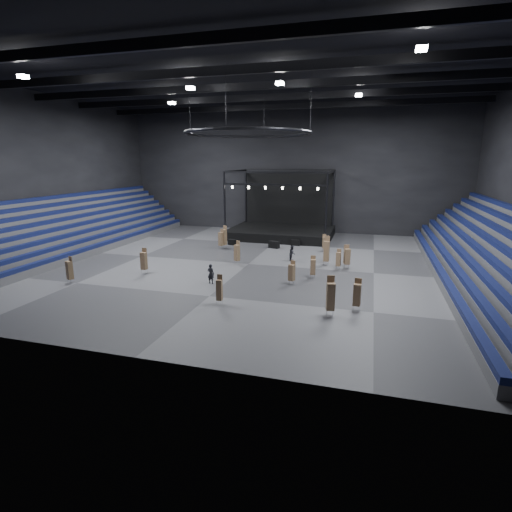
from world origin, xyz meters
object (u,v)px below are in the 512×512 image
(chair_stack_10, at_px, (331,296))
(flight_case_left, at_px, (232,242))
(chair_stack_3, at_px, (325,242))
(chair_stack_7, at_px, (221,239))
(man_center, at_px, (211,274))
(flight_case_mid, at_px, (274,245))
(chair_stack_9, at_px, (347,256))
(chair_stack_5, at_px, (219,289))
(chair_stack_6, at_px, (224,237))
(chair_stack_2, at_px, (338,259))
(chair_stack_1, at_px, (313,267))
(chair_stack_13, at_px, (292,272))
(crew_member, at_px, (292,253))
(stage, at_px, (282,226))
(chair_stack_11, at_px, (237,252))
(flight_case_right, at_px, (296,243))
(chair_stack_8, at_px, (327,251))
(chair_stack_0, at_px, (144,260))
(chair_stack_4, at_px, (70,270))
(chair_stack_12, at_px, (357,294))

(chair_stack_10, bearing_deg, flight_case_left, 110.10)
(flight_case_left, xyz_separation_m, chair_stack_3, (11.70, -0.62, 0.74))
(flight_case_left, xyz_separation_m, chair_stack_7, (-0.50, -2.60, 0.91))
(flight_case_left, bearing_deg, man_center, -77.08)
(flight_case_mid, relative_size, chair_stack_9, 0.54)
(chair_stack_5, distance_m, chair_stack_6, 19.53)
(flight_case_mid, bearing_deg, chair_stack_2, -43.24)
(chair_stack_5, bearing_deg, flight_case_left, 101.82)
(chair_stack_6, relative_size, man_center, 1.59)
(flight_case_left, bearing_deg, chair_stack_1, -45.10)
(chair_stack_13, xyz_separation_m, man_center, (-6.81, -1.61, -0.25))
(flight_case_mid, bearing_deg, crew_member, -59.02)
(stage, relative_size, man_center, 7.99)
(chair_stack_1, bearing_deg, chair_stack_3, 81.40)
(chair_stack_2, distance_m, chair_stack_11, 10.23)
(flight_case_left, distance_m, chair_stack_7, 2.80)
(flight_case_right, bearing_deg, flight_case_left, -166.80)
(stage, bearing_deg, flight_case_left, -122.34)
(chair_stack_13, bearing_deg, man_center, -148.50)
(chair_stack_11, bearing_deg, stage, 107.90)
(chair_stack_8, bearing_deg, chair_stack_0, -149.94)
(chair_stack_0, distance_m, chair_stack_9, 19.64)
(chair_stack_8, height_order, man_center, chair_stack_8)
(crew_member, bearing_deg, chair_stack_0, 130.83)
(stage, relative_size, chair_stack_9, 5.88)
(chair_stack_0, height_order, crew_member, chair_stack_0)
(chair_stack_4, relative_size, chair_stack_6, 0.86)
(stage, height_order, chair_stack_8, stage)
(chair_stack_10, bearing_deg, chair_stack_13, 107.25)
(chair_stack_12, height_order, man_center, chair_stack_12)
(flight_case_left, relative_size, flight_case_mid, 0.81)
(chair_stack_3, bearing_deg, chair_stack_9, -89.83)
(stage, relative_size, chair_stack_3, 6.81)
(chair_stack_0, xyz_separation_m, chair_stack_12, (19.71, -4.35, -0.03))
(flight_case_mid, xyz_separation_m, chair_stack_3, (6.14, -0.23, 0.66))
(chair_stack_1, distance_m, chair_stack_11, 8.75)
(chair_stack_7, relative_size, chair_stack_11, 0.98)
(chair_stack_5, distance_m, chair_stack_9, 15.48)
(flight_case_mid, bearing_deg, chair_stack_8, -42.90)
(crew_member, bearing_deg, stage, 22.18)
(flight_case_right, relative_size, chair_stack_13, 0.52)
(chair_stack_11, distance_m, chair_stack_13, 8.60)
(chair_stack_11, relative_size, chair_stack_13, 1.15)
(flight_case_mid, bearing_deg, chair_stack_12, -60.65)
(chair_stack_8, height_order, chair_stack_10, chair_stack_8)
(chair_stack_4, bearing_deg, chair_stack_1, 40.16)
(chair_stack_2, bearing_deg, chair_stack_12, -71.19)
(chair_stack_3, bearing_deg, flight_case_left, 154.02)
(chair_stack_1, relative_size, chair_stack_10, 0.74)
(chair_stack_9, xyz_separation_m, crew_member, (-5.80, 1.70, -0.45))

